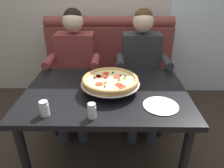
# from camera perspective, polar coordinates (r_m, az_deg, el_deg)

# --- Properties ---
(ground_plane) EXTENTS (16.00, 16.00, 0.00)m
(ground_plane) POSITION_cam_1_polar(r_m,az_deg,el_deg) (2.06, -1.48, -20.47)
(ground_plane) COLOR #382D26
(booth_bench) EXTENTS (1.57, 0.78, 1.13)m
(booth_bench) POSITION_cam_1_polar(r_m,az_deg,el_deg) (2.56, -0.85, 1.03)
(booth_bench) COLOR brown
(booth_bench) RESTS_ON ground_plane
(dining_table) EXTENTS (1.25, 0.87, 0.75)m
(dining_table) POSITION_cam_1_polar(r_m,az_deg,el_deg) (1.64, -1.75, -4.65)
(dining_table) COLOR black
(dining_table) RESTS_ON ground_plane
(diner_left) EXTENTS (0.54, 0.64, 1.27)m
(diner_left) POSITION_cam_1_polar(r_m,az_deg,el_deg) (2.22, -10.28, 5.27)
(diner_left) COLOR #2D3342
(diner_left) RESTS_ON ground_plane
(diner_right) EXTENTS (0.54, 0.64, 1.27)m
(diner_right) POSITION_cam_1_polar(r_m,az_deg,el_deg) (2.20, 8.18, 5.21)
(diner_right) COLOR #2D3342
(diner_right) RESTS_ON ground_plane
(pizza) EXTENTS (0.45, 0.45, 0.12)m
(pizza) POSITION_cam_1_polar(r_m,az_deg,el_deg) (1.55, -0.48, 0.94)
(pizza) COLOR silver
(pizza) RESTS_ON dining_table
(shaker_pepper_flakes) EXTENTS (0.05, 0.05, 0.10)m
(shaker_pepper_flakes) POSITION_cam_1_polar(r_m,az_deg,el_deg) (1.28, -5.60, -7.66)
(shaker_pepper_flakes) COLOR white
(shaker_pepper_flakes) RESTS_ON dining_table
(shaker_oregano) EXTENTS (0.06, 0.06, 0.10)m
(shaker_oregano) POSITION_cam_1_polar(r_m,az_deg,el_deg) (1.36, -18.27, -6.69)
(shaker_oregano) COLOR white
(shaker_oregano) RESTS_ON dining_table
(plate_near_left) EXTENTS (0.24, 0.24, 0.02)m
(plate_near_left) POSITION_cam_1_polar(r_m,az_deg,el_deg) (1.44, 13.40, -5.63)
(plate_near_left) COLOR white
(plate_near_left) RESTS_ON dining_table
(patio_chair) EXTENTS (0.40, 0.40, 0.86)m
(patio_chair) POSITION_cam_1_polar(r_m,az_deg,el_deg) (3.91, 21.16, 10.53)
(patio_chair) COLOR black
(patio_chair) RESTS_ON ground_plane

